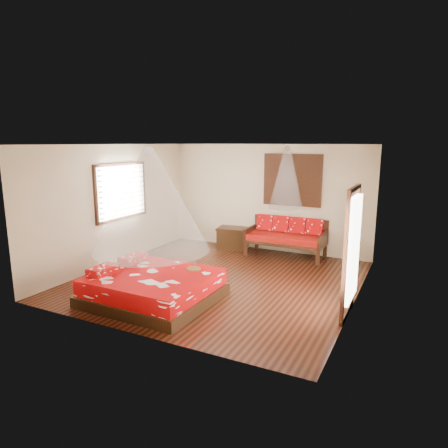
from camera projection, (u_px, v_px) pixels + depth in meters
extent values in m
cube|color=black|center=(219.00, 280.00, 8.43)|extent=(5.50, 5.50, 0.02)
cube|color=silver|center=(219.00, 144.00, 7.87)|extent=(5.50, 5.50, 0.02)
cube|color=beige|center=(115.00, 205.00, 9.37)|extent=(0.02, 5.50, 2.80)
cube|color=beige|center=(360.00, 227.00, 6.93)|extent=(0.02, 5.50, 2.80)
cube|color=beige|center=(267.00, 198.00, 10.56)|extent=(5.50, 0.02, 2.80)
cube|color=beige|center=(131.00, 245.00, 5.74)|extent=(5.50, 0.02, 2.80)
cube|color=black|center=(154.00, 295.00, 7.30)|extent=(2.17, 1.97, 0.20)
cube|color=#AE0507|center=(153.00, 282.00, 7.25)|extent=(2.07, 1.87, 0.30)
cube|color=#AE0507|center=(103.00, 270.00, 7.22)|extent=(0.32, 0.57, 0.14)
cube|color=#AE0507|center=(133.00, 259.00, 7.93)|extent=(0.32, 0.57, 0.14)
cube|color=black|center=(246.00, 247.00, 10.18)|extent=(0.08, 0.08, 0.42)
cube|color=black|center=(318.00, 257.00, 9.36)|extent=(0.08, 0.08, 0.42)
cube|color=black|center=(257.00, 241.00, 10.84)|extent=(0.08, 0.08, 0.42)
cube|color=black|center=(325.00, 249.00, 10.02)|extent=(0.08, 0.08, 0.42)
cube|color=black|center=(285.00, 242.00, 10.07)|extent=(1.97, 0.88, 0.08)
cube|color=#8B0507|center=(285.00, 238.00, 10.04)|extent=(1.91, 0.82, 0.14)
cube|color=black|center=(290.00, 228.00, 10.35)|extent=(1.97, 0.06, 0.55)
cube|color=black|center=(251.00, 232.00, 10.45)|extent=(0.06, 0.88, 0.30)
cube|color=black|center=(323.00, 240.00, 9.62)|extent=(0.06, 0.88, 0.30)
cube|color=#AE0507|center=(265.00, 222.00, 10.52)|extent=(0.42, 0.20, 0.43)
cube|color=#AE0507|center=(281.00, 224.00, 10.33)|extent=(0.42, 0.20, 0.43)
cube|color=#AE0507|center=(297.00, 226.00, 10.13)|extent=(0.42, 0.20, 0.43)
cube|color=#AE0507|center=(314.00, 227.00, 9.94)|extent=(0.42, 0.20, 0.43)
cube|color=black|center=(233.00, 239.00, 10.89)|extent=(0.88, 0.70, 0.52)
cube|color=black|center=(233.00, 228.00, 10.83)|extent=(0.92, 0.74, 0.05)
cube|color=black|center=(292.00, 180.00, 10.13)|extent=(1.52, 0.06, 1.32)
cube|color=black|center=(292.00, 180.00, 10.12)|extent=(1.35, 0.04, 1.10)
cube|color=black|center=(121.00, 191.00, 9.46)|extent=(0.08, 1.74, 1.34)
cube|color=beige|center=(123.00, 191.00, 9.45)|extent=(0.04, 1.54, 1.10)
cube|color=black|center=(350.00, 254.00, 6.50)|extent=(0.08, 1.02, 2.16)
cube|color=white|center=(349.00, 248.00, 6.49)|extent=(0.03, 0.82, 1.70)
cylinder|color=brown|center=(194.00, 269.00, 7.48)|extent=(0.27, 0.27, 0.03)
cone|color=white|center=(150.00, 200.00, 6.95)|extent=(2.06, 2.06, 1.80)
cone|color=white|center=(287.00, 178.00, 9.70)|extent=(0.84, 0.84, 1.50)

